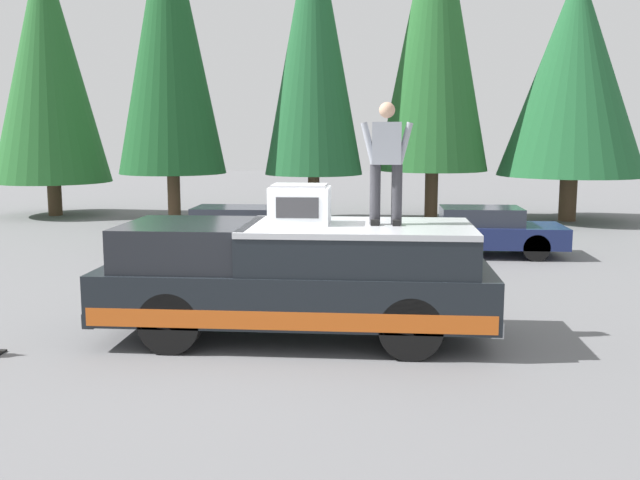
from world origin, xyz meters
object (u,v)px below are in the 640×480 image
person_on_truck_bed (386,160)px  parked_car_navy (477,231)px  compressor_unit (300,204)px  parked_car_black (231,231)px  pickup_truck (297,278)px

person_on_truck_bed → parked_car_navy: bearing=-17.3°
compressor_unit → parked_car_black: (6.84, 2.44, -1.35)m
pickup_truck → compressor_unit: compressor_unit is taller
parked_car_navy → parked_car_black: same height
pickup_truck → person_on_truck_bed: size_ratio=3.28×
parked_car_navy → compressor_unit: bearing=154.5°
compressor_unit → parked_car_navy: compressor_unit is taller
person_on_truck_bed → parked_car_black: bearing=28.0°
person_on_truck_bed → parked_car_navy: size_ratio=0.41×
compressor_unit → parked_car_navy: (7.26, -3.47, -1.35)m
parked_car_navy → parked_car_black: size_ratio=1.00×
compressor_unit → parked_car_navy: bearing=-25.5°
compressor_unit → person_on_truck_bed: person_on_truck_bed is taller
parked_car_black → parked_car_navy: bearing=-86.0°
pickup_truck → parked_car_black: (6.88, 2.39, -0.29)m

